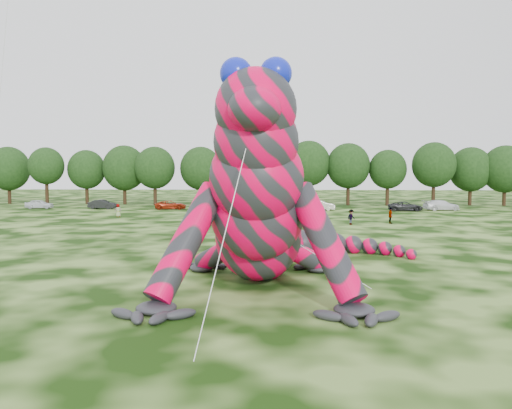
{
  "coord_description": "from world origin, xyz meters",
  "views": [
    {
      "loc": [
        2.65,
        -23.37,
        5.76
      ],
      "look_at": [
        1.46,
        1.74,
        4.0
      ],
      "focal_mm": 35.0,
      "sensor_mm": 36.0,
      "label": 1
    }
  ],
  "objects_px": {
    "tree_5": "(124,175)",
    "car_4": "(287,206)",
    "tree_10": "(309,173)",
    "car_0": "(39,204)",
    "car_3": "(229,205)",
    "spectator_5": "(265,232)",
    "tree_13": "(434,174)",
    "tree_3": "(46,176)",
    "spectator_1": "(207,217)",
    "tree_7": "(201,176)",
    "inflatable_gecko": "(259,180)",
    "tree_12": "(388,178)",
    "tree_14": "(470,176)",
    "spectator_2": "(351,217)",
    "tree_6": "(155,176)",
    "car_7": "(441,205)",
    "car_5": "(320,205)",
    "tree_4": "(87,177)",
    "tree_15": "(505,176)",
    "car_6": "(406,206)",
    "car_2": "(171,205)",
    "car_1": "(103,204)",
    "tree_9": "(270,178)",
    "tree_11": "(348,174)",
    "tree_8": "(237,178)",
    "tree_2": "(9,175)",
    "spectator_4": "(118,210)"
  },
  "relations": [
    {
      "from": "tree_8",
      "to": "car_2",
      "type": "distance_m",
      "value": 13.04
    },
    {
      "from": "car_1",
      "to": "car_5",
      "type": "distance_m",
      "value": 31.69
    },
    {
      "from": "inflatable_gecko",
      "to": "car_5",
      "type": "height_order",
      "value": "inflatable_gecko"
    },
    {
      "from": "tree_3",
      "to": "tree_10",
      "type": "relative_size",
      "value": 0.9
    },
    {
      "from": "car_4",
      "to": "spectator_2",
      "type": "height_order",
      "value": "spectator_2"
    },
    {
      "from": "tree_13",
      "to": "car_4",
      "type": "relative_size",
      "value": 2.51
    },
    {
      "from": "tree_9",
      "to": "tree_12",
      "type": "relative_size",
      "value": 0.97
    },
    {
      "from": "tree_11",
      "to": "tree_13",
      "type": "xyz_separation_m",
      "value": [
        13.35,
        -1.07,
        0.03
      ]
    },
    {
      "from": "spectator_2",
      "to": "car_0",
      "type": "bearing_deg",
      "value": 112.56
    },
    {
      "from": "car_2",
      "to": "spectator_5",
      "type": "relative_size",
      "value": 2.65
    },
    {
      "from": "tree_7",
      "to": "car_3",
      "type": "height_order",
      "value": "tree_7"
    },
    {
      "from": "spectator_4",
      "to": "tree_14",
      "type": "bearing_deg",
      "value": 171.49
    },
    {
      "from": "tree_8",
      "to": "car_1",
      "type": "relative_size",
      "value": 2.17
    },
    {
      "from": "tree_10",
      "to": "car_0",
      "type": "relative_size",
      "value": 2.65
    },
    {
      "from": "spectator_1",
      "to": "tree_7",
      "type": "bearing_deg",
      "value": -143.88
    },
    {
      "from": "inflatable_gecko",
      "to": "car_5",
      "type": "xyz_separation_m",
      "value": [
        6.81,
        44.94,
        -4.52
      ]
    },
    {
      "from": "inflatable_gecko",
      "to": "tree_3",
      "type": "bearing_deg",
      "value": 123.66
    },
    {
      "from": "inflatable_gecko",
      "to": "tree_5",
      "type": "distance_m",
      "value": 60.93
    },
    {
      "from": "tree_3",
      "to": "car_4",
      "type": "height_order",
      "value": "tree_3"
    },
    {
      "from": "car_4",
      "to": "car_6",
      "type": "relative_size",
      "value": 0.85
    },
    {
      "from": "inflatable_gecko",
      "to": "tree_6",
      "type": "height_order",
      "value": "inflatable_gecko"
    },
    {
      "from": "tree_3",
      "to": "tree_4",
      "type": "distance_m",
      "value": 6.3
    },
    {
      "from": "tree_15",
      "to": "car_6",
      "type": "bearing_deg",
      "value": -149.08
    },
    {
      "from": "tree_14",
      "to": "car_1",
      "type": "bearing_deg",
      "value": -169.67
    },
    {
      "from": "car_4",
      "to": "car_1",
      "type": "bearing_deg",
      "value": 96.62
    },
    {
      "from": "car_0",
      "to": "car_7",
      "type": "xyz_separation_m",
      "value": [
        58.49,
        -0.52,
        0.06
      ]
    },
    {
      "from": "tree_3",
      "to": "tree_2",
      "type": "bearing_deg",
      "value": 166.93
    },
    {
      "from": "car_3",
      "to": "spectator_5",
      "type": "height_order",
      "value": "spectator_5"
    },
    {
      "from": "tree_5",
      "to": "tree_8",
      "type": "bearing_deg",
      "value": -4.39
    },
    {
      "from": "car_1",
      "to": "tree_12",
      "type": "bearing_deg",
      "value": -70.94
    },
    {
      "from": "tree_11",
      "to": "tree_13",
      "type": "height_order",
      "value": "tree_13"
    },
    {
      "from": "tree_9",
      "to": "spectator_2",
      "type": "bearing_deg",
      "value": -72.28
    },
    {
      "from": "tree_8",
      "to": "spectator_1",
      "type": "distance_m",
      "value": 30.39
    },
    {
      "from": "car_2",
      "to": "car_7",
      "type": "bearing_deg",
      "value": -98.95
    },
    {
      "from": "tree_5",
      "to": "car_4",
      "type": "bearing_deg",
      "value": -23.57
    },
    {
      "from": "car_2",
      "to": "spectator_5",
      "type": "height_order",
      "value": "spectator_5"
    },
    {
      "from": "tree_14",
      "to": "car_0",
      "type": "relative_size",
      "value": 2.37
    },
    {
      "from": "spectator_1",
      "to": "tree_11",
      "type": "bearing_deg",
      "value": 175.44
    },
    {
      "from": "inflatable_gecko",
      "to": "tree_12",
      "type": "height_order",
      "value": "inflatable_gecko"
    },
    {
      "from": "tree_7",
      "to": "tree_9",
      "type": "bearing_deg",
      "value": 2.78
    },
    {
      "from": "tree_3",
      "to": "spectator_5",
      "type": "bearing_deg",
      "value": -47.98
    },
    {
      "from": "tree_3",
      "to": "car_7",
      "type": "height_order",
      "value": "tree_3"
    },
    {
      "from": "tree_12",
      "to": "car_7",
      "type": "bearing_deg",
      "value": -59.87
    },
    {
      "from": "inflatable_gecko",
      "to": "tree_4",
      "type": "height_order",
      "value": "inflatable_gecko"
    },
    {
      "from": "tree_13",
      "to": "car_4",
      "type": "xyz_separation_m",
      "value": [
        -23.38,
        -10.42,
        -4.38
      ]
    },
    {
      "from": "tree_6",
      "to": "tree_15",
      "type": "distance_m",
      "value": 56.04
    },
    {
      "from": "tree_14",
      "to": "spectator_1",
      "type": "height_order",
      "value": "tree_14"
    },
    {
      "from": "tree_10",
      "to": "car_3",
      "type": "distance_m",
      "value": 16.32
    },
    {
      "from": "tree_3",
      "to": "spectator_5",
      "type": "xyz_separation_m",
      "value": [
        37.19,
        -41.28,
        -3.86
      ]
    },
    {
      "from": "tree_7",
      "to": "tree_14",
      "type": "height_order",
      "value": "tree_7"
    }
  ]
}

